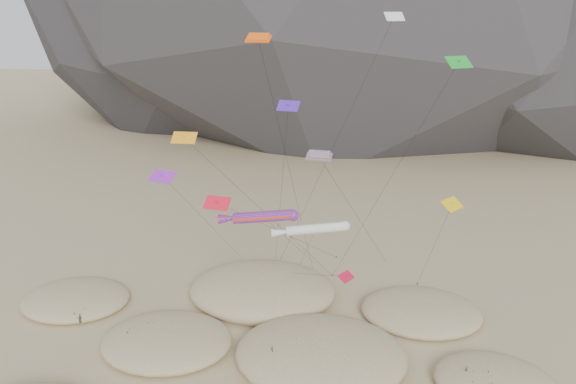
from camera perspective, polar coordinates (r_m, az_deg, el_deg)
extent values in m
ellipsoid|color=#CCB789|center=(55.24, -12.21, -14.56)|extent=(12.34, 10.49, 2.54)
ellipsoid|color=#CCB789|center=(51.97, 3.35, -16.14)|extent=(15.37, 13.06, 3.48)
ellipsoid|color=#CCB789|center=(52.23, 20.21, -17.60)|extent=(9.97, 8.47, 2.01)
ellipsoid|color=#CCB789|center=(62.22, -2.63, -9.90)|extent=(16.01, 13.61, 3.81)
ellipsoid|color=#CCB789|center=(60.34, 13.35, -11.71)|extent=(12.27, 10.43, 2.38)
ellipsoid|color=#CCB789|center=(65.14, -20.75, -10.14)|extent=(11.55, 9.82, 2.29)
ellipsoid|color=black|center=(56.00, -15.04, -14.04)|extent=(2.65, 2.27, 0.79)
ellipsoid|color=black|center=(57.04, -10.72, -13.18)|extent=(2.30, 1.96, 0.69)
ellipsoid|color=black|center=(50.93, 0.50, -16.46)|extent=(3.87, 3.31, 1.16)
ellipsoid|color=black|center=(51.18, 3.76, -16.45)|extent=(2.83, 2.42, 0.85)
ellipsoid|color=black|center=(50.05, -1.31, -17.43)|extent=(2.28, 1.95, 0.68)
ellipsoid|color=black|center=(51.29, 19.02, -17.98)|extent=(2.51, 2.15, 0.75)
ellipsoid|color=black|center=(61.88, -0.67, -9.90)|extent=(2.64, 2.26, 0.79)
ellipsoid|color=black|center=(59.34, -0.03, -11.31)|extent=(2.73, 2.34, 0.82)
ellipsoid|color=black|center=(59.48, 12.17, -11.90)|extent=(2.38, 2.03, 0.71)
ellipsoid|color=black|center=(58.75, 11.36, -12.35)|extent=(1.91, 1.63, 0.57)
ellipsoid|color=black|center=(63.71, -20.21, -10.74)|extent=(2.52, 2.16, 0.76)
ellipsoid|color=black|center=(61.67, -20.88, -11.93)|extent=(1.80, 1.54, 0.54)
cylinder|color=#3F2D1E|center=(67.96, -1.35, -8.03)|extent=(0.08, 0.08, 0.30)
cylinder|color=#3F2D1E|center=(66.57, 2.99, -8.64)|extent=(0.08, 0.08, 0.30)
cylinder|color=#3F2D1E|center=(67.23, 4.57, -8.39)|extent=(0.08, 0.08, 0.30)
cylinder|color=#3F2D1E|center=(71.92, 4.98, -6.58)|extent=(0.08, 0.08, 0.30)
cylinder|color=#3F2D1E|center=(65.50, 11.99, -9.50)|extent=(0.08, 0.08, 0.30)
cylinder|color=#3F2D1E|center=(69.80, -5.15, -7.37)|extent=(0.08, 0.08, 0.30)
cylinder|color=#3F2D1E|center=(66.67, 13.00, -9.06)|extent=(0.08, 0.08, 0.30)
cylinder|color=#3F2D1E|center=(70.20, -4.12, -7.19)|extent=(0.08, 0.08, 0.30)
cylinder|color=red|center=(48.90, -2.55, -2.52)|extent=(5.38, 1.18, 1.51)
sphere|color=red|center=(48.54, 0.53, -2.40)|extent=(1.01, 1.01, 1.01)
cone|color=red|center=(49.47, -5.88, -2.69)|extent=(2.22, 0.96, 1.09)
cylinder|color=black|center=(59.31, 0.65, -5.40)|extent=(3.28, 18.04, 12.82)
cylinder|color=silver|center=(51.63, 2.83, -3.74)|extent=(5.54, 1.90, 1.24)
sphere|color=silver|center=(51.89, 5.82, -3.44)|extent=(0.91, 0.91, 0.91)
cone|color=silver|center=(51.52, -0.49, -4.09)|extent=(2.33, 1.19, 0.93)
cylinder|color=black|center=(59.69, 1.71, -6.28)|extent=(3.35, 12.70, 10.85)
cube|color=#F9560D|center=(52.84, -3.04, 15.29)|extent=(2.48, 1.39, 0.71)
cube|color=#F9560D|center=(52.83, -3.04, 15.48)|extent=(2.10, 1.12, 0.69)
cylinder|color=black|center=(59.59, 0.16, 2.20)|extent=(4.42, 10.06, 27.48)
cube|color=#FF1A2D|center=(50.48, 3.17, 3.61)|extent=(2.42, 1.27, 0.64)
cube|color=#FF1A2D|center=(50.43, 3.17, 3.84)|extent=(2.05, 1.02, 0.64)
cylinder|color=black|center=(60.81, 7.12, -2.60)|extent=(7.31, 16.54, 17.43)
cube|color=purple|center=(50.41, -12.65, 1.56)|extent=(2.58, 1.89, 0.82)
cube|color=purple|center=(50.45, -12.64, 1.40)|extent=(0.33, 0.30, 0.80)
cylinder|color=black|center=(59.99, -7.70, -3.59)|extent=(3.77, 16.91, 16.02)
cube|color=orange|center=(53.71, -10.51, 5.44)|extent=(2.35, 1.20, 0.93)
cube|color=orange|center=(53.74, -10.50, 5.28)|extent=(0.28, 0.29, 0.79)
cylinder|color=black|center=(59.54, -2.14, -2.32)|extent=(13.76, 10.52, 18.50)
cube|color=red|center=(49.53, 5.93, -8.56)|extent=(1.53, 1.77, 0.57)
cube|color=red|center=(49.60, 5.93, -8.71)|extent=(0.23, 0.24, 0.54)
cylinder|color=black|center=(58.65, 1.71, -8.32)|extent=(8.95, 15.96, 7.83)
cube|color=yellow|center=(50.42, 16.34, -1.22)|extent=(2.22, 2.38, 0.78)
cube|color=yellow|center=(50.47, 16.33, -1.38)|extent=(0.33, 0.34, 0.74)
cylinder|color=black|center=(58.41, 14.44, -5.73)|extent=(1.08, 12.12, 13.93)
cube|color=#4B20BB|center=(48.71, 0.03, 8.75)|extent=(2.08, 1.31, 0.82)
cube|color=#4B20BB|center=(48.74, 0.03, 8.58)|extent=(0.28, 0.32, 0.65)
cylinder|color=black|center=(57.74, -0.78, -1.08)|extent=(3.42, 12.70, 22.07)
cube|color=silver|center=(54.64, 10.76, 17.12)|extent=(2.01, 1.50, 0.80)
cube|color=silver|center=(54.64, 10.75, 16.96)|extent=(0.31, 0.35, 0.60)
cylinder|color=black|center=(59.53, 3.94, 3.12)|extent=(12.27, 5.77, 29.35)
cube|color=green|center=(53.04, 16.97, 12.50)|extent=(2.68, 2.30, 0.99)
cube|color=green|center=(53.05, 16.96, 12.34)|extent=(0.42, 0.43, 0.81)
cylinder|color=black|center=(58.83, 9.99, 0.77)|extent=(11.05, 8.04, 25.52)
cube|color=red|center=(48.08, -7.21, -1.11)|extent=(2.39, 1.48, 0.89)
cube|color=red|center=(48.13, -7.21, -1.28)|extent=(0.31, 0.32, 0.76)
cylinder|color=black|center=(59.63, 0.08, -4.46)|extent=(9.38, 21.63, 14.27)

